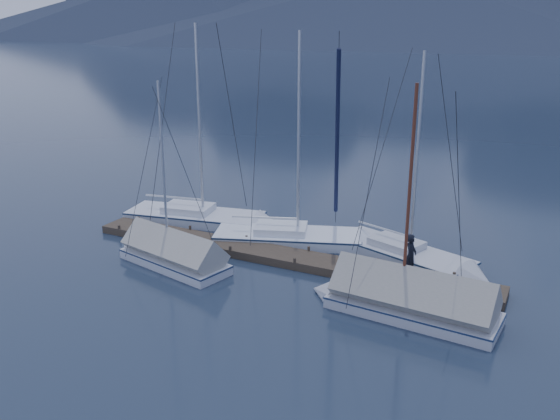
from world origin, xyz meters
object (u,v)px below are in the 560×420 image
(sailboat_open_right, at_px, (420,261))
(person, at_px, (411,256))
(sailboat_open_left, at_px, (214,220))
(sailboat_open_mid, at_px, (310,240))
(sailboat_covered_near, at_px, (398,301))
(sailboat_covered_far, at_px, (167,254))

(sailboat_open_right, distance_m, person, 2.44)
(sailboat_open_left, distance_m, sailboat_open_right, 10.41)
(sailboat_open_left, height_order, person, sailboat_open_left)
(sailboat_open_left, distance_m, person, 10.92)
(sailboat_open_mid, height_order, sailboat_covered_near, sailboat_open_mid)
(sailboat_covered_near, xyz_separation_m, sailboat_covered_far, (-9.72, 0.01, -0.03))
(person, bearing_deg, sailboat_open_left, 78.41)
(sailboat_covered_near, bearing_deg, sailboat_open_right, 94.06)
(sailboat_open_left, relative_size, person, 6.12)
(sailboat_open_left, distance_m, sailboat_open_mid, 5.37)
(sailboat_covered_far, bearing_deg, person, 13.73)
(sailboat_open_right, bearing_deg, sailboat_covered_near, -85.94)
(sailboat_covered_near, height_order, person, sailboat_covered_near)
(sailboat_open_left, xyz_separation_m, sailboat_open_right, (10.39, -0.61, -0.02))
(sailboat_open_mid, bearing_deg, sailboat_covered_near, -41.39)
(sailboat_covered_near, relative_size, person, 5.06)
(sailboat_covered_near, bearing_deg, person, 95.31)
(sailboat_open_left, bearing_deg, sailboat_covered_far, -79.10)
(sailboat_covered_far, bearing_deg, sailboat_open_mid, 47.21)
(sailboat_open_mid, height_order, sailboat_covered_far, sailboat_open_mid)
(sailboat_covered_near, height_order, sailboat_covered_far, sailboat_covered_near)
(sailboat_open_right, relative_size, person, 5.48)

